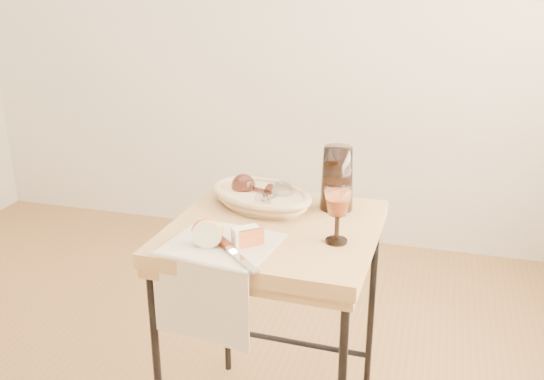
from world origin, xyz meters
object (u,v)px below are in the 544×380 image
(side_table, at_px, (274,335))
(pitcher, at_px, (337,178))
(bread_basket, at_px, (261,198))
(apple_half, at_px, (207,231))
(goblet_lying_b, at_px, (274,195))
(wine_goblet, at_px, (337,216))
(tea_towel, at_px, (222,244))
(goblet_lying_a, at_px, (254,188))
(table_knife, at_px, (233,251))

(side_table, bearing_deg, pitcher, 49.50)
(bread_basket, height_order, apple_half, apple_half)
(goblet_lying_b, relative_size, wine_goblet, 0.72)
(tea_towel, relative_size, bread_basket, 0.90)
(goblet_lying_a, distance_m, table_knife, 0.39)
(tea_towel, relative_size, table_knife, 1.19)
(goblet_lying_a, relative_size, pitcher, 0.53)
(goblet_lying_b, distance_m, table_knife, 0.35)
(bread_basket, height_order, table_knife, bread_basket)
(table_knife, bearing_deg, wine_goblet, 76.95)
(pitcher, height_order, apple_half, pitcher)
(tea_towel, height_order, apple_half, apple_half)
(wine_goblet, bearing_deg, goblet_lying_a, 144.55)
(bread_basket, xyz_separation_m, table_knife, (0.03, -0.37, -0.01))
(goblet_lying_b, xyz_separation_m, table_knife, (-0.02, -0.35, -0.03))
(side_table, height_order, apple_half, apple_half)
(bread_basket, bearing_deg, goblet_lying_a, 177.84)
(pitcher, distance_m, wine_goblet, 0.26)
(bread_basket, distance_m, table_knife, 0.37)
(side_table, distance_m, tea_towel, 0.44)
(tea_towel, relative_size, goblet_lying_b, 2.48)
(pitcher, bearing_deg, side_table, -148.86)
(side_table, relative_size, wine_goblet, 4.80)
(bread_basket, xyz_separation_m, goblet_lying_b, (0.05, -0.02, 0.02))
(goblet_lying_a, relative_size, apple_half, 1.48)
(side_table, distance_m, table_knife, 0.47)
(goblet_lying_a, height_order, wine_goblet, wine_goblet)
(goblet_lying_a, distance_m, wine_goblet, 0.39)
(side_table, height_order, table_knife, table_knife)
(table_knife, bearing_deg, goblet_lying_a, 143.33)
(side_table, bearing_deg, table_knife, -102.06)
(goblet_lying_b, bearing_deg, pitcher, -49.54)
(tea_towel, distance_m, goblet_lying_a, 0.33)
(bread_basket, bearing_deg, table_knife, -60.72)
(tea_towel, xyz_separation_m, table_knife, (0.05, -0.06, 0.01))
(bread_basket, height_order, goblet_lying_a, goblet_lying_a)
(goblet_lying_a, relative_size, wine_goblet, 0.81)
(pitcher, xyz_separation_m, apple_half, (-0.29, -0.38, -0.06))
(tea_towel, bearing_deg, goblet_lying_b, 84.61)
(side_table, relative_size, table_knife, 3.20)
(side_table, distance_m, apple_half, 0.50)
(apple_half, bearing_deg, pitcher, 34.68)
(goblet_lying_b, bearing_deg, goblet_lying_a, 88.18)
(goblet_lying_a, height_order, goblet_lying_b, goblet_lying_a)
(wine_goblet, height_order, table_knife, wine_goblet)
(bread_basket, bearing_deg, side_table, -35.38)
(bread_basket, relative_size, table_knife, 1.33)
(bread_basket, bearing_deg, goblet_lying_b, 2.61)
(goblet_lying_b, xyz_separation_m, pitcher, (0.19, 0.06, 0.06))
(table_knife, bearing_deg, tea_towel, 177.00)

